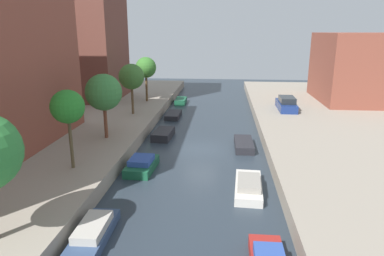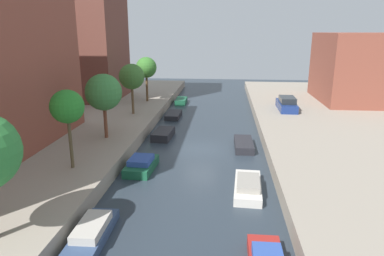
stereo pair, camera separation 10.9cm
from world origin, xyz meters
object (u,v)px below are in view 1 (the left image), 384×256
object	(u,v)px
street_tree_3	(131,77)
parked_car	(286,104)
moored_boat_left_2	(142,165)
moored_boat_left_3	(163,134)
moored_boat_left_1	(92,235)
moored_boat_left_5	(181,101)
moored_boat_left_4	(173,115)
street_tree_1	(68,107)
moored_boat_right_2	(249,186)
apartment_tower_far	(76,18)
low_block_right	(364,68)
street_tree_4	(146,68)
moored_boat_right_3	(244,144)
street_tree_2	(104,92)

from	to	relation	value
street_tree_3	parked_car	world-z (taller)	street_tree_3
moored_boat_left_2	moored_boat_left_3	world-z (taller)	moored_boat_left_2
moored_boat_left_1	moored_boat_left_5	bearing A→B (deg)	89.71
moored_boat_left_4	moored_boat_left_1	bearing A→B (deg)	-90.72
street_tree_1	moored_boat_right_2	xyz separation A→B (m)	(10.73, -0.30, -4.45)
parked_car	street_tree_1	bearing A→B (deg)	-131.36
apartment_tower_far	street_tree_3	xyz separation A→B (m)	(8.59, -8.19, -5.86)
low_block_right	moored_boat_left_4	world-z (taller)	low_block_right
low_block_right	street_tree_4	xyz separation A→B (m)	(-25.41, -2.67, 0.01)
street_tree_3	moored_boat_left_5	size ratio (longest dim) A/B	1.56
street_tree_4	moored_boat_right_2	size ratio (longest dim) A/B	1.21
moored_boat_left_5	moored_boat_right_3	bearing A→B (deg)	-67.25
low_block_right	moored_boat_right_2	size ratio (longest dim) A/B	2.61
street_tree_2	street_tree_4	size ratio (longest dim) A/B	0.97
low_block_right	parked_car	distance (m)	11.80
street_tree_2	moored_boat_left_3	world-z (taller)	street_tree_2
low_block_right	moored_boat_left_4	xyz separation A→B (m)	(-21.69, -6.45, -4.68)
street_tree_2	moored_boat_left_5	world-z (taller)	street_tree_2
moored_boat_right_2	moored_boat_right_3	distance (m)	8.04
parked_car	moored_boat_left_4	xyz separation A→B (m)	(-12.06, -0.52, -1.34)
low_block_right	moored_boat_left_2	xyz separation A→B (m)	(-21.68, -21.52, -4.55)
apartment_tower_far	street_tree_2	world-z (taller)	apartment_tower_far
moored_boat_right_2	low_block_right	bearing A→B (deg)	58.72
moored_boat_left_2	moored_boat_left_4	bearing A→B (deg)	90.05
parked_car	moored_boat_left_2	xyz separation A→B (m)	(-12.05, -15.58, -1.20)
street_tree_3	moored_boat_left_5	distance (m)	11.90
low_block_right	street_tree_1	size ratio (longest dim) A/B	2.30
street_tree_3	moored_boat_left_5	world-z (taller)	street_tree_3
moored_boat_left_1	apartment_tower_far	bearing A→B (deg)	112.60
street_tree_4	moored_boat_left_2	bearing A→B (deg)	-78.81
moored_boat_left_3	moored_boat_left_4	size ratio (longest dim) A/B	0.93
apartment_tower_far	street_tree_3	bearing A→B (deg)	-43.63
moored_boat_left_1	moored_boat_right_3	xyz separation A→B (m)	(7.42, 13.81, -0.05)
street_tree_3	moored_boat_right_3	world-z (taller)	street_tree_3
apartment_tower_far	street_tree_1	world-z (taller)	apartment_tower_far
street_tree_4	moored_boat_left_5	bearing A→B (deg)	47.23
apartment_tower_far	moored_boat_right_2	bearing A→B (deg)	-50.08
moored_boat_left_5	moored_boat_right_3	world-z (taller)	moored_boat_left_5
street_tree_4	moored_boat_left_1	distance (m)	27.86
street_tree_4	apartment_tower_far	bearing A→B (deg)	169.38
apartment_tower_far	street_tree_1	size ratio (longest dim) A/B	3.96
low_block_right	street_tree_3	world-z (taller)	low_block_right
low_block_right	moored_boat_left_4	size ratio (longest dim) A/B	3.23
apartment_tower_far	moored_boat_left_1	distance (m)	32.91
street_tree_2	parked_car	size ratio (longest dim) A/B	1.07
street_tree_2	moored_boat_left_2	xyz separation A→B (m)	(3.73, -3.99, -4.20)
moored_boat_left_2	moored_boat_left_3	bearing A→B (deg)	88.60
moored_boat_left_5	moored_boat_right_2	world-z (taller)	moored_boat_right_2
street_tree_1	moored_boat_right_3	distance (m)	14.07
apartment_tower_far	moored_boat_left_4	distance (m)	16.95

